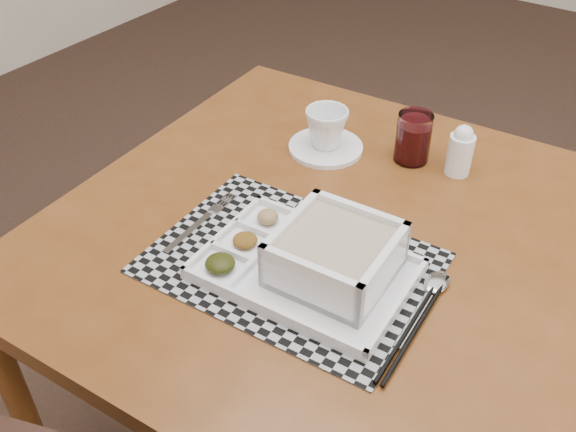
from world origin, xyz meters
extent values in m
plane|color=black|center=(0.00, 0.00, 0.00)|extent=(5.00, 5.00, 0.00)
cube|color=#5B2F10|center=(-0.13, -0.77, 0.68)|extent=(0.98, 0.98, 0.04)
cylinder|color=#5B2F10|center=(-0.53, -1.21, 0.33)|extent=(0.05, 0.05, 0.66)
cylinder|color=#5B2F10|center=(-0.58, -0.37, 0.33)|extent=(0.05, 0.05, 0.66)
cube|color=#5B2F10|center=(-0.11, -1.17, 0.62)|extent=(0.80, 0.08, 0.07)
cube|color=#5B2F10|center=(-0.16, -0.37, 0.62)|extent=(0.80, 0.08, 0.07)
cube|color=#5B2F10|center=(-0.53, -0.79, 0.62)|extent=(0.08, 0.80, 0.07)
cube|color=#5B2F10|center=(0.26, -0.74, 0.62)|extent=(0.08, 0.80, 0.07)
cube|color=#9D9EA4|center=(-0.14, -0.89, 0.70)|extent=(0.46, 0.34, 0.00)
cube|color=white|center=(-0.11, -0.89, 0.70)|extent=(0.33, 0.24, 0.01)
cube|color=white|center=(-0.11, -0.79, 0.72)|extent=(0.32, 0.03, 0.01)
cube|color=white|center=(-0.10, -1.00, 0.72)|extent=(0.32, 0.03, 0.01)
cube|color=white|center=(-0.26, -0.90, 0.72)|extent=(0.02, 0.22, 0.01)
cube|color=white|center=(0.05, -0.89, 0.72)|extent=(0.02, 0.22, 0.01)
cube|color=white|center=(-0.18, -0.90, 0.72)|extent=(0.02, 0.20, 0.01)
cube|color=white|center=(-0.22, -0.94, 0.72)|extent=(0.08, 0.01, 0.01)
cube|color=white|center=(-0.23, -0.87, 0.72)|extent=(0.08, 0.01, 0.01)
ellipsoid|color=black|center=(-0.22, -0.97, 0.72)|extent=(0.05, 0.05, 0.02)
ellipsoid|color=#55320E|center=(-0.22, -0.90, 0.72)|extent=(0.04, 0.04, 0.02)
ellipsoid|color=olive|center=(-0.23, -0.83, 0.72)|extent=(0.04, 0.04, 0.02)
cube|color=white|center=(-0.07, -0.88, 0.72)|extent=(0.18, 0.18, 0.01)
cube|color=white|center=(-0.07, -0.80, 0.75)|extent=(0.17, 0.02, 0.08)
cube|color=white|center=(-0.06, -0.96, 0.75)|extent=(0.17, 0.02, 0.08)
cube|color=white|center=(-0.14, -0.88, 0.75)|extent=(0.02, 0.17, 0.08)
cube|color=white|center=(0.01, -0.87, 0.75)|extent=(0.02, 0.17, 0.08)
cube|color=tan|center=(-0.07, -0.88, 0.75)|extent=(0.15, 0.15, 0.07)
cube|color=#BABAC1|center=(-0.32, -0.92, 0.70)|extent=(0.02, 0.12, 0.00)
cube|color=#BABAC1|center=(-0.33, -0.85, 0.70)|extent=(0.02, 0.02, 0.00)
cube|color=#BABAC1|center=(-0.34, -0.82, 0.70)|extent=(0.01, 0.04, 0.00)
cube|color=#BABAC1|center=(-0.33, -0.82, 0.70)|extent=(0.01, 0.04, 0.00)
cube|color=#BABAC1|center=(-0.33, -0.82, 0.70)|extent=(0.01, 0.04, 0.00)
cube|color=#BABAC1|center=(-0.32, -0.82, 0.70)|extent=(0.01, 0.04, 0.00)
cube|color=#BABAC1|center=(0.08, -0.89, 0.70)|extent=(0.02, 0.12, 0.00)
ellipsoid|color=#BABAC1|center=(0.07, -0.80, 0.70)|extent=(0.04, 0.06, 0.01)
cylinder|color=black|center=(0.08, -0.90, 0.70)|extent=(0.02, 0.24, 0.01)
cylinder|color=black|center=(0.09, -0.90, 0.70)|extent=(0.02, 0.24, 0.01)
cylinder|color=white|center=(-0.28, -0.57, 0.70)|extent=(0.15, 0.15, 0.01)
imported|color=white|center=(-0.28, -0.57, 0.75)|extent=(0.09, 0.09, 0.08)
cylinder|color=white|center=(-0.12, -0.50, 0.75)|extent=(0.07, 0.07, 0.10)
cylinder|color=#3C0409|center=(-0.12, -0.50, 0.74)|extent=(0.06, 0.06, 0.08)
cylinder|color=white|center=(-0.03, -0.49, 0.74)|extent=(0.05, 0.05, 0.08)
sphere|color=white|center=(-0.03, -0.49, 0.78)|extent=(0.04, 0.04, 0.04)
camera|label=1|loc=(0.29, -1.51, 1.39)|focal=40.00mm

